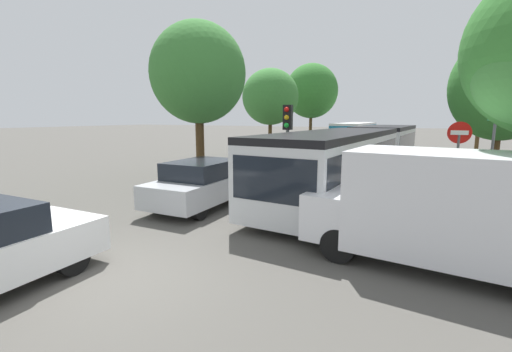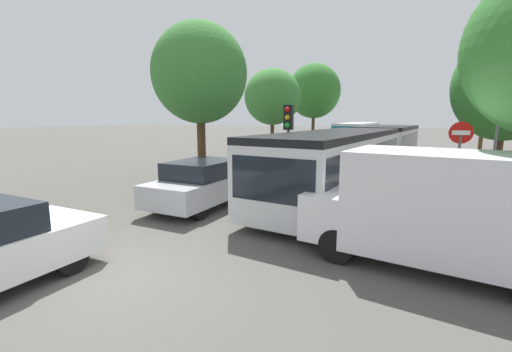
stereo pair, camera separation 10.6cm
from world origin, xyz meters
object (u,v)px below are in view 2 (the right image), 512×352
Objects in this scene: queued_car_tan at (315,152)px; tree_right_mid at (507,86)px; queued_car_black at (273,164)px; tree_left_mid at (200,74)px; queued_car_silver at (204,183)px; white_van at (447,208)px; tree_left_distant at (314,92)px; city_bus_rear at (358,133)px; tree_left_far at (273,97)px; direction_sign_post at (497,128)px; no_entry_sign at (459,151)px; articulated_bus at (362,153)px; traffic_light at (288,130)px; tree_right_far at (486,92)px.

queued_car_tan is 0.63× the size of tree_right_mid.
tree_left_mid is at bearing 118.10° from queued_car_black.
queued_car_silver is 12.16m from queued_car_tan.
white_van is 25.05m from tree_left_distant.
city_bus_rear is 1.76× the size of tree_left_far.
tree_left_distant is (-2.98, 8.58, 4.35)m from queued_car_tan.
direction_sign_post is (8.76, 6.34, 1.77)m from queued_car_silver.
no_entry_sign is (7.57, -2.14, 1.15)m from queued_car_black.
no_entry_sign is (3.49, -2.57, 0.45)m from articulated_bus.
tree_left_mid is at bearing -2.05° from direction_sign_post.
articulated_bus is at bearing -84.92° from queued_car_black.
white_van is at bearing -4.23° from no_entry_sign.
tree_right_mid is (7.57, 8.12, 1.89)m from traffic_light.
queued_car_silver is 0.64× the size of tree_right_mid.
traffic_light is at bearing -35.62° from white_van.
queued_car_silver is 8.35m from no_entry_sign.
city_bus_rear reaches higher than queued_car_black.
no_entry_sign is at bearing -106.80° from queued_car_black.
tree_left_distant is at bearing 10.21° from queued_car_black.
queued_car_silver is 0.62× the size of tree_left_mid.
no_entry_sign is 16.38m from tree_right_far.
queued_car_tan is at bearing -138.57° from no_entry_sign.
direction_sign_post is 0.47× the size of tree_left_distant.
articulated_bus is at bearing -10.61° from direction_sign_post.
traffic_light reaches higher than queued_car_silver.
tree_left_mid is at bearing -110.51° from traffic_light.
queued_car_tan is 11.52m from no_entry_sign.
queued_car_tan is at bearing 69.92° from tree_left_mid.
traffic_light is 0.53× the size of tree_left_far.
tree_left_far is at bearing 163.53° from city_bus_rear.
direction_sign_post is at bearing -156.06° from city_bus_rear.
tree_right_mid reaches higher than queued_car_silver.
tree_left_distant is at bearing 90.03° from tree_left_mid.
traffic_light is at bearing -74.50° from tree_left_distant.
traffic_light is (2.09, -23.34, 1.11)m from city_bus_rear.
white_van is 1.52× the size of traffic_light.
city_bus_rear is at bearing 60.49° from tree_left_distant.
tree_left_distant reaches higher than articulated_bus.
queued_car_black is 6.46m from queued_car_tan.
city_bus_rear is at bearing -161.19° from no_entry_sign.
tree_right_mid reaches higher than city_bus_rear.
city_bus_rear is at bearing -179.43° from traffic_light.
tree_right_mid is at bearing -90.44° from tree_right_far.
queued_car_tan is 10.38m from tree_right_mid.
tree_left_distant is (-3.09, 20.74, 4.33)m from queued_car_silver.
tree_left_far is (-3.62, 1.23, 3.61)m from queued_car_tan.
city_bus_rear is 28.68m from white_van.
tree_right_far reaches higher than direction_sign_post.
articulated_bus is 4.02× the size of queued_car_black.
articulated_bus is 2.42× the size of tree_right_mid.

